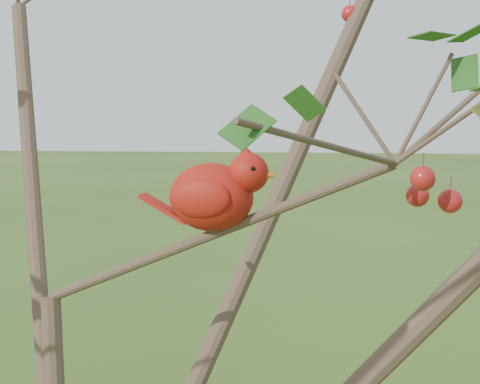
{
  "coord_description": "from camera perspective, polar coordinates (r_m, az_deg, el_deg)",
  "views": [
    {
      "loc": [
        0.44,
        -1.14,
        2.28
      ],
      "look_at": [
        0.3,
        0.07,
        2.15
      ],
      "focal_mm": 55.0,
      "sensor_mm": 36.0,
      "label": 1
    }
  ],
  "objects": [
    {
      "name": "crabapple_tree",
      "position": [
        1.21,
        -13.51,
        -1.63
      ],
      "size": [
        2.35,
        2.05,
        2.95
      ],
      "color": "#3B2A20",
      "rests_on": "ground"
    },
    {
      "name": "cardinal",
      "position": [
        1.24,
        -1.88,
        -0.12
      ],
      "size": [
        0.24,
        0.13,
        0.17
      ],
      "rotation": [
        0.0,
        0.0,
        -0.13
      ],
      "color": "#AA190E",
      "rests_on": "ground"
    },
    {
      "name": "distant_trees",
      "position": [
        25.11,
        5.34,
        4.3
      ],
      "size": [
        37.04,
        17.16,
        3.28
      ],
      "color": "#3B2A20",
      "rests_on": "ground"
    }
  ]
}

